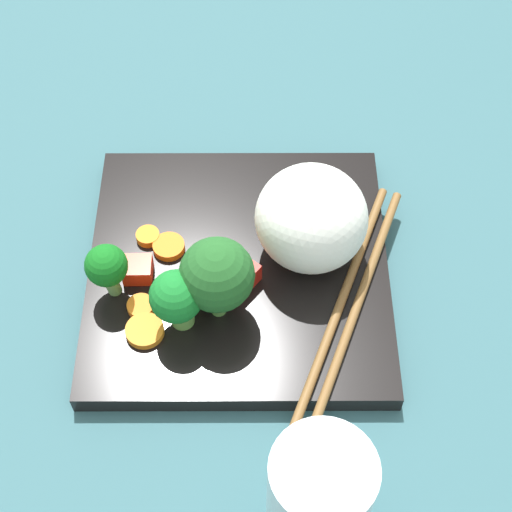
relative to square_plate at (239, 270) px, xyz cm
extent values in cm
cube|color=#305B62|center=(0.00, 0.00, -1.91)|extent=(110.00, 110.00, 2.00)
cube|color=black|center=(0.00, 0.00, 0.00)|extent=(25.70, 25.70, 1.83)
ellipsoid|color=white|center=(1.60, -5.90, 5.21)|extent=(11.72, 11.64, 8.60)
cylinder|color=#6EB04F|center=(-5.71, 4.19, 2.23)|extent=(2.75, 2.74, 2.73)
sphere|color=#177529|center=(-5.97, 4.45, 4.98)|extent=(4.17, 4.17, 4.17)
cylinder|color=#6C9F55|center=(-3.00, 10.14, 2.09)|extent=(1.71, 1.79, 2.47)
sphere|color=#12661A|center=(-2.99, 10.19, 4.63)|extent=(3.44, 3.44, 3.44)
cylinder|color=#589743|center=(-4.65, 1.44, 2.53)|extent=(1.64, 1.62, 3.26)
sphere|color=#205924|center=(-4.48, 1.40, 5.85)|extent=(5.85, 5.85, 5.85)
cylinder|color=orange|center=(1.38, 5.97, 1.25)|extent=(2.75, 2.75, 0.67)
cylinder|color=orange|center=(0.41, 2.88, 1.19)|extent=(3.86, 3.86, 0.55)
cylinder|color=orange|center=(2.42, 7.85, 1.27)|extent=(2.14, 2.14, 0.71)
cylinder|color=orange|center=(-4.58, 7.73, 1.22)|extent=(3.04, 3.04, 0.61)
cylinder|color=orange|center=(-2.20, 5.25, 1.15)|extent=(2.84, 2.84, 0.47)
cylinder|color=orange|center=(-6.83, 7.16, 1.22)|extent=(3.94, 3.94, 0.62)
cube|color=red|center=(-1.36, 8.25, 1.73)|extent=(2.28, 2.45, 1.64)
cube|color=red|center=(-1.85, 0.42, 1.86)|extent=(4.05, 4.00, 1.89)
ellipsoid|color=tan|center=(-3.08, 3.44, 2.12)|extent=(3.49, 3.73, 2.41)
cylinder|color=brown|center=(-3.95, -9.80, 1.29)|extent=(23.05, 8.86, 0.74)
cylinder|color=brown|center=(-3.51, -8.56, 1.29)|extent=(23.05, 8.86, 0.74)
cylinder|color=silver|center=(-20.93, -6.02, 4.44)|extent=(6.82, 6.82, 10.71)
camera|label=1|loc=(-37.92, -2.30, 55.62)|focal=55.62mm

